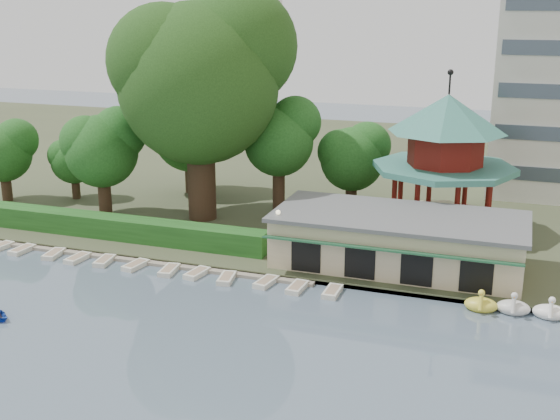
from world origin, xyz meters
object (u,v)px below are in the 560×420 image
at_px(dock, 111,255).
at_px(boathouse, 398,239).
at_px(pavilion, 445,149).
at_px(big_tree, 201,72).

bearing_deg(dock, boathouse, 12.24).
height_order(dock, boathouse, boathouse).
xyz_separation_m(pavilion, big_tree, (-20.81, -3.77, 6.16)).
bearing_deg(boathouse, big_tree, 161.60).
relative_size(dock, pavilion, 2.52).
distance_m(dock, pavilion, 29.14).
relative_size(pavilion, big_tree, 0.65).
relative_size(boathouse, pavilion, 1.38).
height_order(dock, pavilion, pavilion).
height_order(boathouse, big_tree, big_tree).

